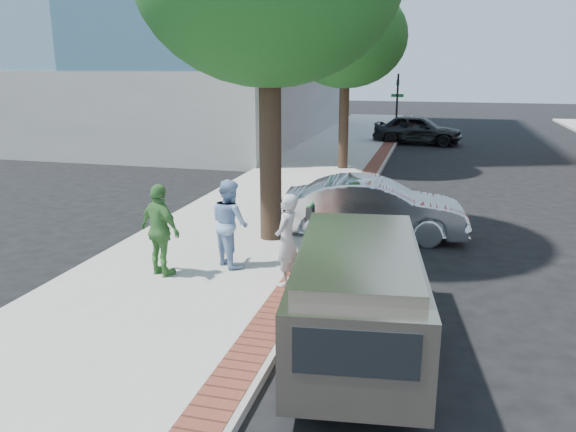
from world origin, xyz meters
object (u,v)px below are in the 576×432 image
(sedan_silver, at_px, (374,208))
(bg_car, at_px, (418,129))
(person_gray, at_px, (287,240))
(person_officer, at_px, (230,223))
(van, at_px, (358,289))
(parking_meter, at_px, (310,223))
(person_green, at_px, (160,230))

(sedan_silver, distance_m, bg_car, 18.15)
(person_gray, height_order, sedan_silver, person_gray)
(person_gray, xyz_separation_m, person_officer, (-1.44, 0.78, 0.02))
(van, bearing_deg, sedan_silver, 86.61)
(parking_meter, xyz_separation_m, person_officer, (-1.73, 0.03, -0.13))
(person_officer, relative_size, van, 0.38)
(parking_meter, xyz_separation_m, person_green, (-2.84, -0.90, -0.12))
(person_gray, distance_m, person_green, 2.56)
(person_officer, distance_m, person_green, 1.45)
(parking_meter, relative_size, van, 0.30)
(person_gray, xyz_separation_m, person_green, (-2.55, -0.15, 0.04))
(sedan_silver, height_order, van, van)
(person_gray, relative_size, bg_car, 0.38)
(sedan_silver, height_order, bg_car, bg_car)
(parking_meter, distance_m, bg_car, 21.47)
(person_gray, height_order, van, person_gray)
(person_officer, height_order, sedan_silver, person_officer)
(person_green, relative_size, sedan_silver, 0.41)
(bg_car, bearing_deg, person_green, 175.28)
(parking_meter, bearing_deg, bg_car, 86.53)
(bg_car, height_order, van, van)
(person_officer, distance_m, sedan_silver, 4.21)
(person_green, height_order, bg_car, person_green)
(parking_meter, xyz_separation_m, bg_car, (1.30, 21.43, -0.39))
(bg_car, bearing_deg, person_gray, -178.31)
(sedan_silver, bearing_deg, bg_car, -7.55)
(parking_meter, xyz_separation_m, person_gray, (-0.29, -0.75, -0.16))
(parking_meter, height_order, person_officer, person_officer)
(bg_car, bearing_deg, sedan_silver, -175.42)
(sedan_silver, bearing_deg, person_gray, 157.01)
(person_officer, height_order, bg_car, person_officer)
(person_gray, height_order, bg_car, person_gray)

